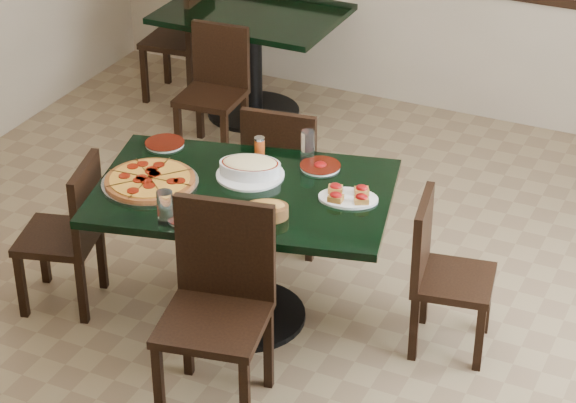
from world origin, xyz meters
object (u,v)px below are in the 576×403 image
at_px(back_chair_near, 215,83).
at_px(pepperoni_pizza, 150,180).
at_px(main_table, 244,222).
at_px(chair_near, 219,296).
at_px(chair_far, 284,170).
at_px(chair_left, 71,228).
at_px(back_chair_left, 187,32).
at_px(bruschetta_platter, 348,195).
at_px(lasagna_casserole, 250,168).
at_px(chair_right, 440,268).
at_px(bread_basket, 266,210).
at_px(back_table, 252,43).

bearing_deg(back_chair_near, pepperoni_pizza, -75.04).
xyz_separation_m(main_table, chair_near, (0.17, -0.58, -0.02)).
bearing_deg(chair_far, chair_left, 44.37).
height_order(back_chair_left, pepperoni_pizza, back_chair_left).
height_order(main_table, pepperoni_pizza, pepperoni_pizza).
height_order(pepperoni_pizza, bruschetta_platter, bruschetta_platter).
xyz_separation_m(chair_far, chair_near, (0.29, -1.28, 0.06)).
height_order(chair_far, chair_near, chair_near).
bearing_deg(chair_near, chair_left, 151.04).
xyz_separation_m(chair_far, lasagna_casserole, (0.09, -0.57, 0.31)).
relative_size(main_table, chair_far, 1.81).
height_order(chair_near, lasagna_casserole, chair_near).
bearing_deg(lasagna_casserole, pepperoni_pizza, -161.79).
bearing_deg(chair_right, lasagna_casserole, 84.55).
bearing_deg(back_chair_near, main_table, -61.36).
distance_m(chair_left, bread_basket, 1.12).
bearing_deg(chair_left, chair_near, 56.54).
bearing_deg(back_chair_near, lasagna_casserole, -59.93).
distance_m(back_chair_near, pepperoni_pizza, 1.89).
bearing_deg(back_chair_left, main_table, 30.88).
distance_m(pepperoni_pizza, lasagna_casserole, 0.49).
relative_size(chair_near, chair_left, 1.19).
height_order(chair_far, chair_right, chair_far).
bearing_deg(lasagna_casserole, back_chair_near, 107.91).
distance_m(chair_far, chair_right, 1.16).
distance_m(chair_near, back_chair_left, 3.30).
height_order(back_chair_near, back_chair_left, back_chair_left).
xyz_separation_m(chair_near, lasagna_casserole, (-0.20, 0.71, 0.25)).
distance_m(chair_right, bread_basket, 0.90).
height_order(chair_right, back_chair_near, back_chair_near).
height_order(main_table, chair_left, chair_left).
bearing_deg(main_table, chair_left, -177.27).
relative_size(back_chair_near, lasagna_casserole, 2.39).
distance_m(back_table, chair_right, 2.79).
relative_size(chair_right, back_chair_near, 0.97).
relative_size(chair_far, pepperoni_pizza, 1.86).
bearing_deg(pepperoni_pizza, chair_far, 69.56).
bearing_deg(back_table, chair_near, -65.99).
height_order(chair_near, chair_left, chair_near).
height_order(chair_far, pepperoni_pizza, chair_far).
relative_size(back_table, pepperoni_pizza, 2.50).
bearing_deg(main_table, back_table, 102.31).
relative_size(chair_far, back_chair_left, 0.98).
distance_m(chair_right, chair_left, 1.84).
xyz_separation_m(main_table, chair_right, (0.93, 0.21, -0.13)).
relative_size(chair_near, pepperoni_pizza, 2.06).
height_order(pepperoni_pizza, lasagna_casserole, lasagna_casserole).
distance_m(chair_right, back_chair_near, 2.42).
height_order(bread_basket, bruschetta_platter, bread_basket).
xyz_separation_m(back_table, chair_far, (0.94, -1.47, -0.04)).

